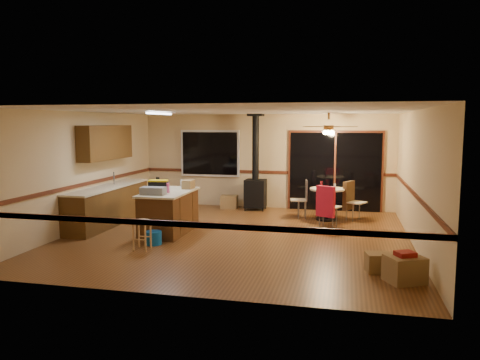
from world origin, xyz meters
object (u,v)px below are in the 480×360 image
(wood_stove, at_px, (255,183))
(bar_stool, at_px, (142,235))
(dining_table, at_px, (327,198))
(box_corner_a, at_px, (405,269))
(box_corner_b, at_px, (378,263))
(toolbox_black, at_px, (158,187))
(chair_right, at_px, (350,196))
(blue_bucket, at_px, (154,238))
(toolbox_grey, at_px, (153,191))
(chair_near, at_px, (326,201))
(box_under_window, at_px, (229,202))
(kitchen_island, at_px, (169,212))
(chair_left, at_px, (303,195))

(wood_stove, height_order, bar_stool, wood_stove)
(dining_table, distance_m, box_corner_a, 4.54)
(box_corner_b, bearing_deg, toolbox_black, 158.90)
(chair_right, bearing_deg, blue_bucket, -138.74)
(blue_bucket, bearing_deg, chair_right, 41.26)
(toolbox_grey, xyz_separation_m, toolbox_black, (-0.05, 0.40, 0.03))
(toolbox_black, relative_size, box_corner_b, 1.06)
(chair_near, distance_m, box_under_window, 3.32)
(kitchen_island, xyz_separation_m, box_corner_b, (4.23, -1.80, -0.30))
(chair_near, bearing_deg, toolbox_grey, -152.87)
(dining_table, relative_size, chair_near, 1.20)
(toolbox_grey, bearing_deg, box_corner_b, -16.63)
(wood_stove, bearing_deg, toolbox_black, -115.44)
(kitchen_island, height_order, toolbox_black, toolbox_black)
(bar_stool, xyz_separation_m, chair_left, (2.65, 3.65, 0.31))
(bar_stool, relative_size, box_corner_a, 1.08)
(chair_right, bearing_deg, wood_stove, 162.28)
(box_under_window, bearing_deg, box_corner_b, -53.09)
(blue_bucket, distance_m, chair_near, 3.95)
(wood_stove, height_order, chair_right, wood_stove)
(chair_left, bearing_deg, dining_table, -11.00)
(wood_stove, bearing_deg, box_corner_b, -58.85)
(toolbox_grey, distance_m, blue_bucket, 1.02)
(kitchen_island, height_order, box_under_window, kitchen_island)
(kitchen_island, height_order, toolbox_grey, toolbox_grey)
(box_corner_b, bearing_deg, box_corner_a, -49.57)
(toolbox_black, height_order, box_corner_b, toolbox_black)
(chair_near, relative_size, box_corner_a, 1.35)
(chair_left, bearing_deg, blue_bucket, -128.56)
(blue_bucket, bearing_deg, kitchen_island, 94.07)
(chair_right, bearing_deg, dining_table, -166.05)
(kitchen_island, bearing_deg, dining_table, 33.04)
(wood_stove, distance_m, toolbox_black, 3.49)
(blue_bucket, relative_size, chair_near, 0.45)
(toolbox_black, relative_size, dining_table, 0.47)
(chair_left, height_order, chair_right, same)
(kitchen_island, relative_size, toolbox_grey, 3.40)
(toolbox_black, relative_size, chair_right, 0.56)
(kitchen_island, distance_m, toolbox_grey, 0.73)
(toolbox_black, xyz_separation_m, bar_stool, (0.21, -1.32, -0.73))
(blue_bucket, relative_size, box_corner_b, 0.84)
(toolbox_black, distance_m, bar_stool, 1.52)
(chair_near, bearing_deg, dining_table, 91.07)
(toolbox_black, distance_m, box_corner_b, 4.82)
(blue_bucket, bearing_deg, toolbox_black, 106.14)
(kitchen_island, bearing_deg, chair_near, 20.99)
(bar_stool, height_order, chair_left, chair_left)
(blue_bucket, bearing_deg, dining_table, 44.52)
(blue_bucket, height_order, box_corner_b, box_corner_b)
(toolbox_grey, bearing_deg, box_under_window, 79.09)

